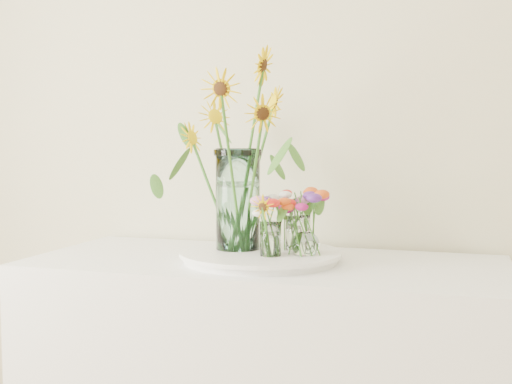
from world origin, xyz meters
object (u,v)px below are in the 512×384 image
tray (260,257)px  small_vase_c (295,233)px  small_vase_b (305,236)px  small_vase_a (271,240)px  mason_jar (238,200)px

tray → small_vase_c: 0.13m
tray → small_vase_b: (0.14, -0.02, 0.07)m
tray → small_vase_b: small_vase_b is taller
tray → small_vase_c: small_vase_c is taller
tray → small_vase_c: size_ratio=4.33×
tray → small_vase_a: bearing=-54.2°
small_vase_b → small_vase_c: 0.11m
tray → small_vase_a: small_vase_a is taller
mason_jar → small_vase_b: 0.24m
small_vase_a → small_vase_b: bearing=30.4°
mason_jar → small_vase_a: (0.13, -0.09, -0.10)m
small_vase_b → small_vase_c: small_vase_b is taller
small_vase_b → small_vase_a: bearing=-149.6°
small_vase_b → tray: bearing=172.1°
small_vase_b → small_vase_c: size_ratio=1.12×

